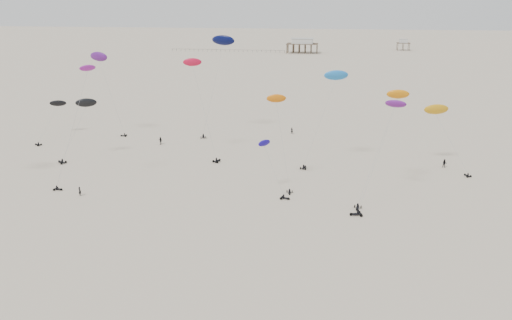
% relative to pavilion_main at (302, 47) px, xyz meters
% --- Properties ---
extents(ground_plane, '(900.00, 900.00, 0.00)m').
position_rel_pavilion_main_xyz_m(ground_plane, '(10.00, -150.00, -4.22)').
color(ground_plane, beige).
extents(pavilion_main, '(21.00, 13.00, 9.80)m').
position_rel_pavilion_main_xyz_m(pavilion_main, '(0.00, 0.00, 0.00)').
color(pavilion_main, brown).
rests_on(pavilion_main, ground).
extents(pavilion_small, '(9.00, 7.00, 8.00)m').
position_rel_pavilion_main_xyz_m(pavilion_small, '(70.00, 30.00, -0.74)').
color(pavilion_small, brown).
rests_on(pavilion_small, ground).
extents(pier_fence, '(80.20, 0.20, 1.50)m').
position_rel_pavilion_main_xyz_m(pier_fence, '(-52.00, -0.00, -3.45)').
color(pier_fence, black).
rests_on(pier_fence, ground).
extents(rig_0, '(9.58, 14.99, 22.05)m').
position_rel_pavilion_main_xyz_m(rig_0, '(33.29, -255.26, 9.35)').
color(rig_0, black).
rests_on(rig_0, ground).
extents(rig_1, '(10.10, 9.33, 22.49)m').
position_rel_pavilion_main_xyz_m(rig_1, '(-6.57, -238.56, 10.83)').
color(rig_1, black).
rests_on(rig_1, ground).
extents(rig_2, '(9.51, 14.56, 20.59)m').
position_rel_pavilion_main_xyz_m(rig_2, '(31.93, -260.21, 6.51)').
color(rig_2, black).
rests_on(rig_2, ground).
extents(rig_3, '(6.06, 8.62, 17.75)m').
position_rel_pavilion_main_xyz_m(rig_3, '(13.30, -254.50, 8.51)').
color(rig_3, black).
rests_on(rig_3, ground).
extents(rig_4, '(7.46, 9.06, 23.21)m').
position_rel_pavilion_main_xyz_m(rig_4, '(-24.58, -260.72, 9.68)').
color(rig_4, black).
rests_on(rig_4, ground).
extents(rig_5, '(9.40, 12.14, 15.11)m').
position_rel_pavilion_main_xyz_m(rig_5, '(45.82, -235.93, 6.63)').
color(rig_5, black).
rests_on(rig_5, ground).
extents(rig_6, '(4.75, 15.17, 14.45)m').
position_rel_pavilion_main_xyz_m(rig_6, '(-49.49, -226.99, 2.49)').
color(rig_6, black).
rests_on(rig_6, ground).
extents(rig_7, '(6.71, 6.74, 10.28)m').
position_rel_pavilion_main_xyz_m(rig_7, '(12.86, -260.08, 1.11)').
color(rig_7, black).
rests_on(rig_7, ground).
extents(rig_9, '(9.97, 4.62, 21.91)m').
position_rel_pavilion_main_xyz_m(rig_9, '(-36.74, -223.91, 14.76)').
color(rig_9, black).
rests_on(rig_9, ground).
extents(rig_11, '(8.52, 11.37, 26.11)m').
position_rel_pavilion_main_xyz_m(rig_11, '(-6.48, -216.74, 17.54)').
color(rig_11, black).
rests_on(rig_11, ground).
extents(rig_12, '(9.54, 9.74, 20.84)m').
position_rel_pavilion_main_xyz_m(rig_12, '(22.68, -238.98, 12.21)').
color(rig_12, black).
rests_on(rig_12, ground).
extents(rig_13, '(7.23, 9.54, 13.98)m').
position_rel_pavilion_main_xyz_m(rig_13, '(-32.70, -244.37, 5.43)').
color(rig_13, black).
rests_on(rig_13, ground).
extents(spectator_0, '(0.88, 0.77, 2.02)m').
position_rel_pavilion_main_xyz_m(spectator_0, '(-22.12, -266.81, -4.22)').
color(spectator_0, black).
rests_on(spectator_0, ground).
extents(spectator_1, '(1.11, 0.70, 2.17)m').
position_rel_pavilion_main_xyz_m(spectator_1, '(47.46, -239.35, -4.22)').
color(spectator_1, black).
rests_on(spectator_1, ground).
extents(spectator_2, '(1.51, 1.25, 2.26)m').
position_rel_pavilion_main_xyz_m(spectator_2, '(-19.02, -231.59, -4.22)').
color(spectator_2, black).
rests_on(spectator_2, ground).
extents(spectator_3, '(0.88, 0.76, 2.03)m').
position_rel_pavilion_main_xyz_m(spectator_3, '(12.45, -216.08, -4.22)').
color(spectator_3, black).
rests_on(spectator_3, ground).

